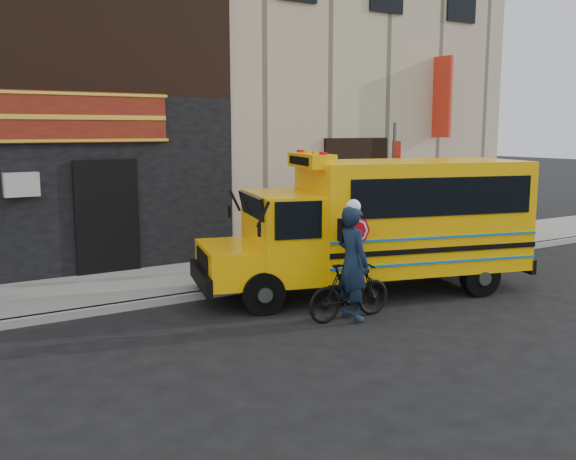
# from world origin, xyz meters

# --- Properties ---
(ground) EXTENTS (120.00, 120.00, 0.00)m
(ground) POSITION_xyz_m (0.00, 0.00, 0.00)
(ground) COLOR black
(ground) RESTS_ON ground
(curb) EXTENTS (40.00, 0.20, 0.15)m
(curb) POSITION_xyz_m (0.00, 2.60, 0.07)
(curb) COLOR gray
(curb) RESTS_ON ground
(sidewalk) EXTENTS (40.00, 3.00, 0.15)m
(sidewalk) POSITION_xyz_m (0.00, 4.10, 0.07)
(sidewalk) COLOR gray
(sidewalk) RESTS_ON ground
(building) EXTENTS (20.00, 10.70, 12.00)m
(building) POSITION_xyz_m (-0.04, 10.45, 6.13)
(building) COLOR tan
(building) RESTS_ON sidewalk
(school_bus) EXTENTS (7.22, 3.89, 2.92)m
(school_bus) POSITION_xyz_m (1.31, 1.13, 1.51)
(school_bus) COLOR black
(school_bus) RESTS_ON ground
(sign_pole) EXTENTS (0.08, 0.31, 3.56)m
(sign_pole) POSITION_xyz_m (3.28, 3.02, 1.94)
(sign_pole) COLOR #3D443E
(sign_pole) RESTS_ON ground
(bicycle) EXTENTS (1.74, 0.54, 1.04)m
(bicycle) POSITION_xyz_m (-0.50, -0.13, 0.52)
(bicycle) COLOR black
(bicycle) RESTS_ON ground
(cyclist) EXTENTS (0.51, 0.75, 2.03)m
(cyclist) POSITION_xyz_m (-0.52, -0.21, 1.01)
(cyclist) COLOR black
(cyclist) RESTS_ON ground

